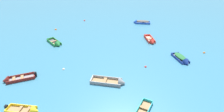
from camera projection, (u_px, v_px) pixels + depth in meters
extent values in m
cube|color=#99754C|center=(144.00, 110.00, 19.92)|extent=(2.57, 2.79, 0.10)
cube|color=teal|center=(149.00, 111.00, 19.63)|extent=(1.93, 2.28, 0.40)
cube|color=teal|center=(139.00, 107.00, 20.07)|extent=(1.93, 2.28, 0.40)
cube|color=teal|center=(148.00, 101.00, 20.99)|extent=(0.88, 0.76, 0.40)
cube|color=#937047|center=(144.00, 108.00, 19.93)|extent=(0.93, 0.85, 0.03)
cube|color=#99754C|center=(106.00, 82.00, 24.34)|extent=(3.97, 2.69, 0.11)
cube|color=gray|center=(108.00, 78.00, 24.87)|extent=(3.63, 1.63, 0.43)
cube|color=gray|center=(105.00, 84.00, 23.65)|extent=(3.63, 1.63, 0.43)
cube|color=gray|center=(92.00, 79.00, 24.59)|extent=(0.68, 1.32, 0.43)
cone|color=gray|center=(122.00, 83.00, 23.91)|extent=(1.36, 1.59, 1.35)
cube|color=#937047|center=(105.00, 80.00, 24.26)|extent=(0.87, 1.32, 0.03)
cube|color=beige|center=(149.00, 40.00, 36.40)|extent=(1.39, 3.47, 0.12)
cube|color=red|center=(152.00, 39.00, 36.38)|extent=(0.37, 3.53, 0.49)
cube|color=red|center=(146.00, 39.00, 36.25)|extent=(0.37, 3.53, 0.49)
cube|color=red|center=(147.00, 35.00, 37.86)|extent=(1.18, 0.22, 0.49)
cone|color=red|center=(153.00, 43.00, 34.70)|extent=(1.21, 0.90, 1.14)
cube|color=#937047|center=(149.00, 38.00, 36.43)|extent=(1.10, 0.46, 0.03)
cube|color=gray|center=(21.00, 79.00, 24.97)|extent=(3.44, 1.67, 0.10)
cube|color=maroon|center=(21.00, 80.00, 24.40)|extent=(3.40, 0.64, 0.40)
cube|color=maroon|center=(21.00, 75.00, 25.40)|extent=(3.40, 0.64, 0.40)
cube|color=maroon|center=(35.00, 75.00, 25.46)|extent=(0.32, 1.19, 0.40)
cone|color=maroon|center=(6.00, 81.00, 24.31)|extent=(0.97, 1.28, 1.16)
cube|color=#937047|center=(22.00, 77.00, 24.92)|extent=(0.53, 1.13, 0.03)
cube|color=#937047|center=(14.00, 79.00, 24.59)|extent=(0.53, 1.13, 0.03)
cube|color=black|center=(35.00, 74.00, 25.44)|extent=(0.37, 0.36, 0.56)
cube|color=#99754C|center=(22.00, 110.00, 19.90)|extent=(3.10, 1.96, 0.09)
cube|color=yellow|center=(24.00, 106.00, 20.32)|extent=(2.89, 1.10, 0.34)
cube|color=yellow|center=(8.00, 108.00, 20.02)|extent=(0.47, 1.05, 0.34)
cone|color=yellow|center=(35.00, 111.00, 19.64)|extent=(1.02, 1.23, 1.05)
cube|color=#937047|center=(20.00, 109.00, 19.82)|extent=(0.63, 1.03, 0.03)
cube|color=#937047|center=(28.00, 110.00, 19.72)|extent=(0.63, 1.03, 0.03)
cube|color=black|center=(6.00, 107.00, 19.97)|extent=(0.36, 0.36, 0.48)
cube|color=#4C4C51|center=(54.00, 43.00, 35.24)|extent=(2.65, 3.62, 0.11)
cube|color=#288C3D|center=(57.00, 41.00, 35.53)|extent=(1.70, 3.24, 0.43)
cube|color=#288C3D|center=(51.00, 43.00, 34.80)|extent=(1.70, 3.24, 0.43)
cube|color=#288C3D|center=(50.00, 39.00, 36.39)|extent=(1.20, 0.70, 0.43)
cone|color=#288C3D|center=(58.00, 45.00, 33.88)|extent=(1.49, 1.30, 1.25)
cube|color=#937047|center=(54.00, 41.00, 35.25)|extent=(1.21, 0.86, 0.03)
cube|color=#937047|center=(56.00, 43.00, 34.54)|extent=(1.21, 0.86, 0.03)
cube|color=gray|center=(142.00, 23.00, 45.33)|extent=(3.58, 2.35, 0.10)
cube|color=blue|center=(143.00, 23.00, 44.65)|extent=(3.30, 1.25, 0.39)
cube|color=blue|center=(142.00, 22.00, 45.87)|extent=(3.30, 1.25, 0.39)
cube|color=blue|center=(150.00, 23.00, 45.06)|extent=(0.59, 1.33, 0.39)
cone|color=blue|center=(135.00, 22.00, 45.45)|extent=(1.20, 1.53, 1.34)
cube|color=#937047|center=(143.00, 22.00, 45.20)|extent=(0.76, 1.30, 0.03)
ellipsoid|color=#59514C|center=(143.00, 21.00, 45.10)|extent=(3.29, 2.20, 0.36)
cube|color=gray|center=(180.00, 59.00, 29.79)|extent=(1.32, 3.22, 0.09)
cube|color=navy|center=(184.00, 58.00, 29.86)|extent=(0.20, 3.32, 0.35)
cube|color=navy|center=(176.00, 59.00, 29.58)|extent=(0.20, 3.32, 0.35)
cube|color=navy|center=(175.00, 53.00, 31.14)|extent=(1.26, 0.18, 0.35)
cone|color=navy|center=(187.00, 63.00, 28.24)|extent=(1.26, 0.80, 1.23)
cube|color=#937047|center=(180.00, 57.00, 29.84)|extent=(1.16, 0.39, 0.03)
ellipsoid|color=#236633|center=(180.00, 56.00, 29.58)|extent=(1.26, 2.94, 0.35)
sphere|color=red|center=(145.00, 67.00, 27.70)|extent=(0.36, 0.36, 0.36)
sphere|color=orange|center=(204.00, 53.00, 31.65)|extent=(0.38, 0.38, 0.38)
sphere|color=red|center=(84.00, 21.00, 47.07)|extent=(0.45, 0.45, 0.45)
sphere|color=silver|center=(64.00, 69.00, 27.10)|extent=(0.37, 0.37, 0.37)
sphere|color=orange|center=(56.00, 30.00, 41.46)|extent=(0.48, 0.48, 0.48)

